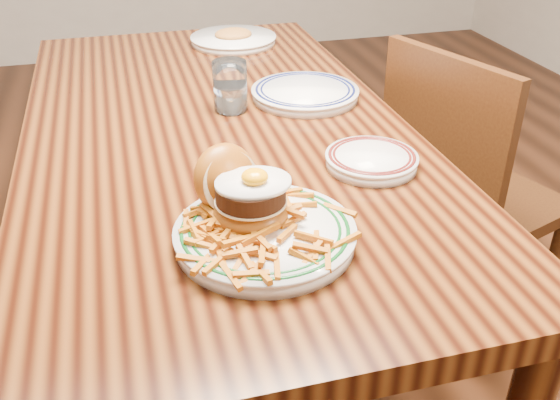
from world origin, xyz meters
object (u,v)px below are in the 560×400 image
object	(u,v)px
table	(218,158)
chair_right	(462,193)
main_plate	(258,218)
side_plate	(372,159)

from	to	relation	value
table	chair_right	xyz separation A→B (m)	(0.67, 0.00, -0.19)
chair_right	main_plate	size ratio (longest dim) A/B	2.80
table	chair_right	distance (m)	0.70
chair_right	side_plate	world-z (taller)	chair_right
main_plate	table	bearing A→B (deg)	63.97
table	chair_right	size ratio (longest dim) A/B	1.83
table	main_plate	size ratio (longest dim) A/B	5.13
table	main_plate	xyz separation A→B (m)	(-0.01, -0.48, 0.13)
chair_right	side_plate	xyz separation A→B (m)	(-0.41, -0.29, 0.30)
main_plate	side_plate	bearing A→B (deg)	10.22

